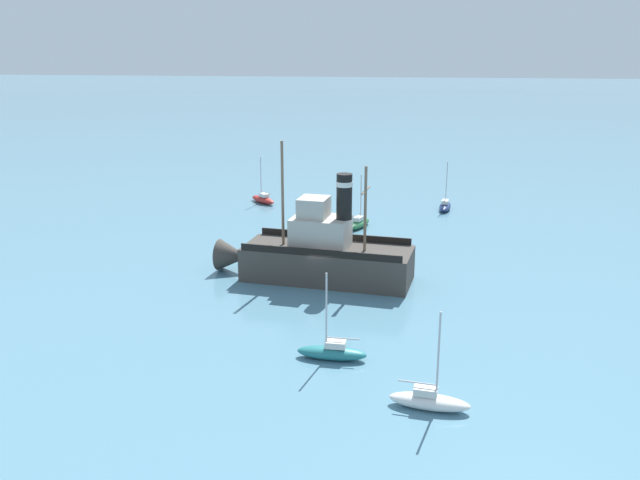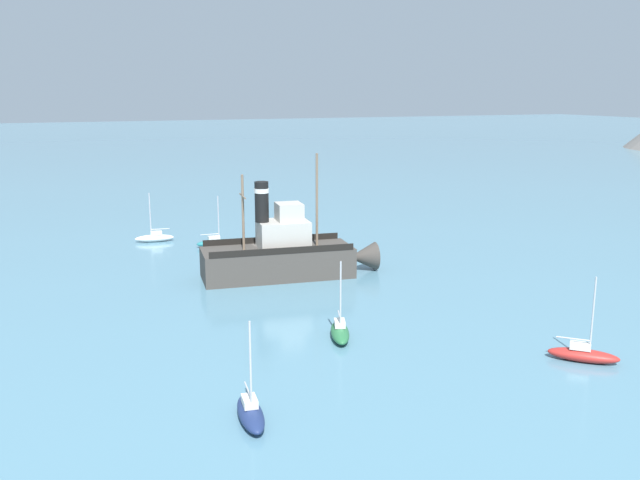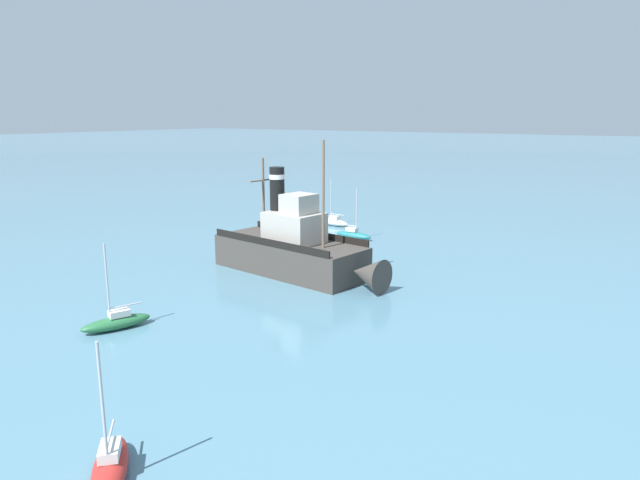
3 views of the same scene
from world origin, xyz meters
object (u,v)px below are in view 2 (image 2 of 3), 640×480
object	(u,v)px
sailboat_teal	(216,242)
sailboat_white	(155,237)
sailboat_red	(583,354)
old_tugboat	(285,254)
sailboat_navy	(251,412)
sailboat_green	(340,331)

from	to	relation	value
sailboat_teal	sailboat_white	size ratio (longest dim) A/B	1.00
sailboat_teal	sailboat_red	size ratio (longest dim) A/B	1.00
old_tugboat	sailboat_red	bearing A→B (deg)	21.81
sailboat_teal	sailboat_white	distance (m)	6.82
sailboat_teal	sailboat_navy	xyz separation A→B (m)	(35.34, -7.41, 0.00)
sailboat_teal	sailboat_green	bearing A→B (deg)	1.57
old_tugboat	sailboat_teal	bearing A→B (deg)	-169.03
old_tugboat	sailboat_teal	world-z (taller)	old_tugboat
old_tugboat	sailboat_green	world-z (taller)	old_tugboat
old_tugboat	sailboat_red	size ratio (longest dim) A/B	3.00
sailboat_teal	sailboat_red	xyz separation A→B (m)	(35.83, 11.71, 0.00)
sailboat_white	sailboat_red	xyz separation A→B (m)	(40.34, 16.82, 0.00)
old_tugboat	sailboat_white	distance (m)	18.90
old_tugboat	sailboat_white	xyz separation A→B (m)	(-17.26, -7.58, -1.40)
sailboat_white	sailboat_navy	world-z (taller)	same
old_tugboat	sailboat_navy	world-z (taller)	old_tugboat
sailboat_teal	sailboat_white	world-z (taller)	same
old_tugboat	sailboat_red	world-z (taller)	old_tugboat
sailboat_red	old_tugboat	bearing A→B (deg)	-158.19
old_tugboat	sailboat_green	size ratio (longest dim) A/B	3.00
sailboat_teal	sailboat_navy	size ratio (longest dim) A/B	1.00
old_tugboat	sailboat_green	bearing A→B (deg)	-6.78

